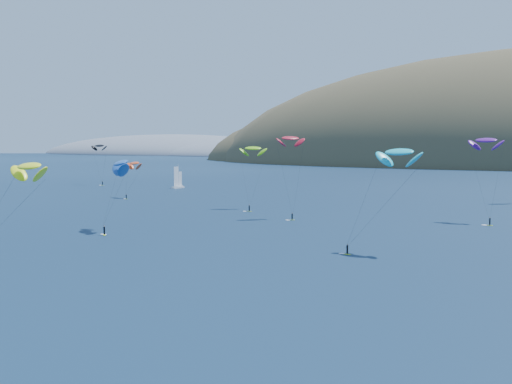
% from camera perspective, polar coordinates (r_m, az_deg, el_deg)
% --- Properties ---
extents(headland, '(460.00, 250.00, 60.00)m').
position_cam_1_polar(headland, '(951.34, -5.36, 2.84)').
color(headland, slate).
rests_on(headland, ground).
extents(sailboat, '(8.13, 7.03, 10.07)m').
position_cam_1_polar(sailboat, '(292.28, -6.29, 0.47)').
color(sailboat, silver).
rests_on(sailboat, ground).
extents(kitesurfer_1, '(8.04, 9.82, 13.89)m').
position_cam_1_polar(kitesurfer_1, '(247.63, -9.70, 2.28)').
color(kitesurfer_1, '#CFFB1B').
rests_on(kitesurfer_1, ground).
extents(kitesurfer_2, '(9.81, 11.73, 18.11)m').
position_cam_1_polar(kitesurfer_2, '(117.30, -17.70, 1.97)').
color(kitesurfer_2, '#CFFB1B').
rests_on(kitesurfer_2, ground).
extents(kitesurfer_3, '(8.59, 13.50, 19.51)m').
position_cam_1_polar(kitesurfer_3, '(207.07, -0.23, 3.50)').
color(kitesurfer_3, '#CFFB1B').
rests_on(kitesurfer_3, ground).
extents(kitesurfer_5, '(12.40, 10.65, 20.27)m').
position_cam_1_polar(kitesurfer_5, '(128.73, 11.38, 3.15)').
color(kitesurfer_5, '#CFFB1B').
rests_on(kitesurfer_5, ground).
extents(kitesurfer_6, '(8.48, 11.29, 22.09)m').
position_cam_1_polar(kitesurfer_6, '(182.13, 17.93, 3.95)').
color(kitesurfer_6, '#CFFB1B').
rests_on(kitesurfer_6, ground).
extents(kitesurfer_9, '(7.48, 9.35, 22.32)m').
position_cam_1_polar(kitesurfer_9, '(181.52, 2.77, 4.30)').
color(kitesurfer_9, '#CFFB1B').
rests_on(kitesurfer_9, ground).
extents(kitesurfer_10, '(10.21, 14.80, 17.56)m').
position_cam_1_polar(kitesurfer_10, '(160.04, -10.78, 2.29)').
color(kitesurfer_10, '#CFFB1B').
rests_on(kitesurfer_10, ground).
extents(kitesurfer_12, '(9.94, 7.32, 19.14)m').
position_cam_1_polar(kitesurfer_12, '(322.16, -12.43, 3.63)').
color(kitesurfer_12, '#CFFB1B').
rests_on(kitesurfer_12, ground).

